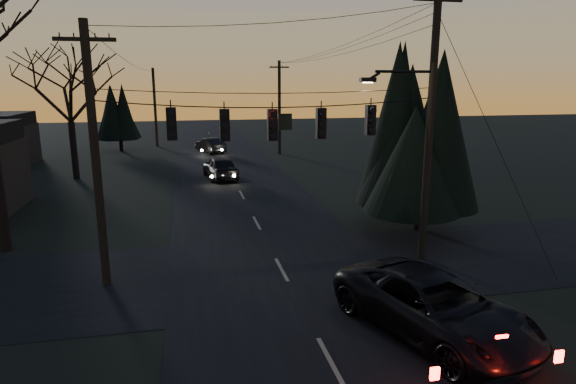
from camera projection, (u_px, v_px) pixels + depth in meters
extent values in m
cube|color=black|center=(246.00, 203.00, 26.94)|extent=(8.00, 120.00, 0.02)
cube|color=black|center=(282.00, 270.00, 17.42)|extent=(60.00, 7.00, 0.02)
cylinder|color=black|center=(274.00, 99.00, 15.99)|extent=(11.50, 0.04, 0.04)
cylinder|color=black|center=(418.00, 212.00, 22.07)|extent=(0.36, 0.36, 1.60)
cone|color=black|center=(423.00, 132.00, 21.24)|extent=(4.57, 4.57, 6.59)
cylinder|color=black|center=(74.00, 151.00, 33.20)|extent=(0.44, 0.44, 3.97)
cylinder|color=black|center=(121.00, 143.00, 46.76)|extent=(0.36, 0.36, 1.60)
cone|color=black|center=(119.00, 115.00, 46.15)|extent=(3.77, 3.77, 4.66)
imported|color=black|center=(433.00, 306.00, 12.83)|extent=(4.48, 6.44, 1.63)
imported|color=black|center=(220.00, 167.00, 33.58)|extent=(2.47, 4.89, 1.60)
imported|color=black|center=(210.00, 145.00, 45.85)|extent=(2.88, 4.49, 1.40)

